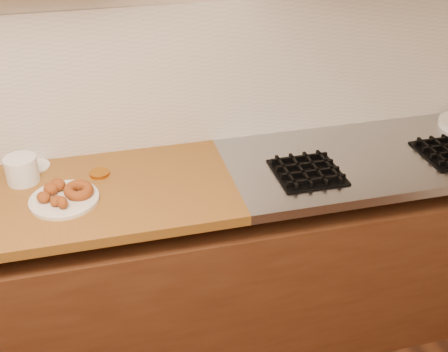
% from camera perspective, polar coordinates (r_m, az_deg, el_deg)
% --- Properties ---
extents(wall_back, '(4.00, 0.02, 2.70)m').
position_cam_1_polar(wall_back, '(2.27, -14.08, 12.47)').
color(wall_back, '#C1AE96').
rests_on(wall_back, ground).
extents(base_cabinet, '(3.60, 0.60, 0.77)m').
position_cam_1_polar(base_cabinet, '(2.49, -10.95, -11.31)').
color(base_cabinet, '#583119').
rests_on(base_cabinet, floor).
extents(stovetop, '(1.30, 0.62, 0.04)m').
position_cam_1_polar(stovetop, '(2.47, 15.29, 1.86)').
color(stovetop, '#9EA0A5').
rests_on(stovetop, base_cabinet).
extents(backsplash, '(3.60, 0.02, 0.60)m').
position_cam_1_polar(backsplash, '(2.31, -13.59, 8.87)').
color(backsplash, beige).
rests_on(backsplash, wall_back).
extents(burner_grates, '(0.91, 0.26, 0.03)m').
position_cam_1_polar(burner_grates, '(2.38, 15.74, 1.52)').
color(burner_grates, black).
rests_on(burner_grates, stovetop).
extents(donut_plate, '(0.25, 0.25, 0.01)m').
position_cam_1_polar(donut_plate, '(2.14, -15.92, -2.30)').
color(donut_plate, silver).
rests_on(donut_plate, butcher_block).
extents(ring_donut, '(0.16, 0.16, 0.05)m').
position_cam_1_polar(ring_donut, '(2.13, -14.57, -1.41)').
color(ring_donut, brown).
rests_on(ring_donut, donut_plate).
extents(fried_dough_chunks, '(0.13, 0.19, 0.05)m').
position_cam_1_polar(fried_dough_chunks, '(2.14, -16.91, -1.64)').
color(fried_dough_chunks, brown).
rests_on(fried_dough_chunks, donut_plate).
extents(plastic_tub, '(0.16, 0.16, 0.10)m').
position_cam_1_polar(plastic_tub, '(2.29, -19.86, 0.61)').
color(plastic_tub, white).
rests_on(plastic_tub, butcher_block).
extents(tub_lid, '(0.13, 0.13, 0.01)m').
position_cam_1_polar(tub_lid, '(2.40, -18.64, 0.96)').
color(tub_lid, white).
rests_on(tub_lid, butcher_block).
extents(brass_jar_lid, '(0.10, 0.10, 0.01)m').
position_cam_1_polar(brass_jar_lid, '(2.27, -12.54, 0.27)').
color(brass_jar_lid, '#B06516').
rests_on(brass_jar_lid, butcher_block).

